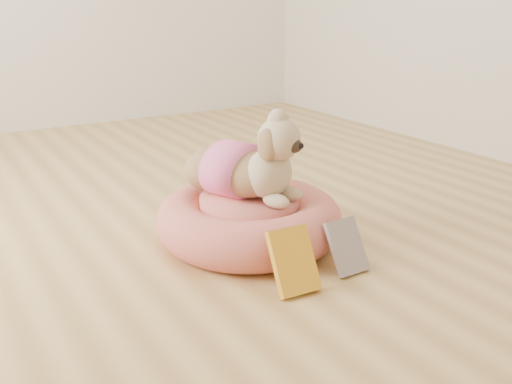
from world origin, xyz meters
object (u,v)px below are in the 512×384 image
dog (247,151)px  book_white (347,247)px  pet_bed (249,220)px  book_yellow (293,261)px

dog → book_white: (0.16, -0.39, -0.27)m
book_white → dog: bearing=112.0°
pet_bed → dog: (-0.00, 0.01, 0.27)m
book_white → book_yellow: bearing=-175.8°
dog → book_yellow: dog is taller
pet_bed → book_yellow: (-0.08, -0.40, 0.01)m
pet_bed → book_white: 0.42m
pet_bed → book_white: bearing=-67.3°
dog → book_yellow: size_ratio=2.23×
dog → book_white: dog is taller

